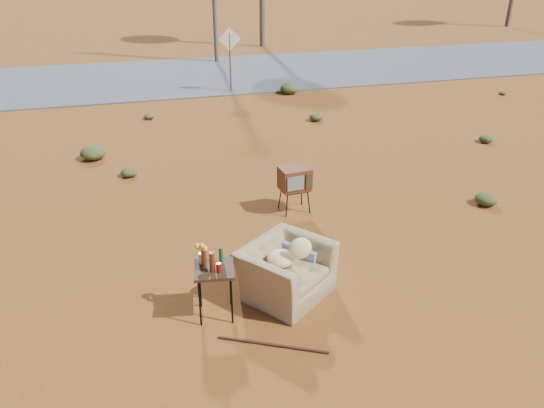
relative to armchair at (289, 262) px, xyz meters
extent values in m
plane|color=brown|center=(0.11, -0.08, -0.49)|extent=(140.00, 140.00, 0.00)
cube|color=#565659|center=(0.11, 14.92, -0.47)|extent=(140.00, 7.00, 0.04)
imported|color=#997E53|center=(-0.07, -0.08, 0.03)|extent=(1.43, 1.35, 1.05)
ellipsoid|color=#F5E395|center=(-0.15, -0.07, 0.12)|extent=(0.38, 0.38, 0.22)
ellipsoid|color=#F5E395|center=(0.09, -0.21, 0.32)|extent=(0.34, 0.17, 0.34)
cube|color=navy|center=(0.31, 0.35, -0.18)|extent=(0.87, 0.93, 0.61)
cube|color=black|center=(0.88, 2.48, -0.05)|extent=(0.52, 0.42, 0.03)
cylinder|color=black|center=(0.67, 2.28, -0.27)|extent=(0.03, 0.03, 0.45)
cylinder|color=black|center=(1.12, 2.33, -0.27)|extent=(0.03, 0.03, 0.45)
cylinder|color=black|center=(0.64, 2.63, -0.27)|extent=(0.03, 0.03, 0.45)
cylinder|color=black|center=(1.09, 2.67, -0.27)|extent=(0.03, 0.03, 0.45)
cube|color=brown|center=(0.88, 2.48, 0.18)|extent=(0.59, 0.48, 0.43)
cube|color=slate|center=(0.83, 2.25, 0.18)|extent=(0.33, 0.05, 0.27)
cube|color=#472D19|center=(1.09, 2.27, 0.18)|extent=(0.13, 0.03, 0.30)
cube|color=#392614|center=(-1.13, -0.29, 0.24)|extent=(0.60, 0.60, 0.04)
cylinder|color=black|center=(-1.37, -0.46, -0.12)|extent=(0.03, 0.03, 0.74)
cylinder|color=black|center=(-0.96, -0.53, -0.12)|extent=(0.03, 0.03, 0.74)
cylinder|color=black|center=(-1.31, -0.05, -0.12)|extent=(0.03, 0.03, 0.74)
cylinder|color=black|center=(-0.89, -0.11, -0.12)|extent=(0.03, 0.03, 0.74)
cylinder|color=#54220E|center=(-1.25, -0.21, 0.40)|extent=(0.07, 0.07, 0.27)
cylinder|color=#54220E|center=(-1.17, -0.37, 0.41)|extent=(0.07, 0.07, 0.29)
cylinder|color=#225028|center=(-1.01, -0.20, 0.39)|extent=(0.06, 0.06, 0.25)
cylinder|color=red|center=(-1.09, -0.40, 0.33)|extent=(0.07, 0.07, 0.14)
cylinder|color=silver|center=(-1.26, -0.11, 0.34)|extent=(0.08, 0.08, 0.15)
ellipsoid|color=yellow|center=(-1.26, -0.11, 0.50)|extent=(0.17, 0.17, 0.13)
cylinder|color=#462012|center=(-0.56, -1.12, -0.47)|extent=(1.29, 0.70, 0.04)
cylinder|color=brown|center=(1.61, 11.92, 0.51)|extent=(0.06, 0.06, 2.00)
cube|color=silver|center=(1.61, 11.92, 1.31)|extent=(0.78, 0.04, 0.78)
ellipsoid|color=#4B5424|center=(4.61, 1.72, -0.37)|extent=(0.44, 0.44, 0.24)
ellipsoid|color=#4B5424|center=(-2.89, 6.42, -0.33)|extent=(0.60, 0.60, 0.33)
ellipsoid|color=#4B5424|center=(6.91, 4.92, -0.39)|extent=(0.36, 0.36, 0.20)
ellipsoid|color=#4B5424|center=(3.31, 7.92, -0.38)|extent=(0.40, 0.40, 0.22)
ellipsoid|color=#4B5424|center=(-1.39, 9.42, -0.41)|extent=(0.30, 0.30, 0.17)
camera|label=1|loc=(-2.00, -6.20, 4.09)|focal=35.00mm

